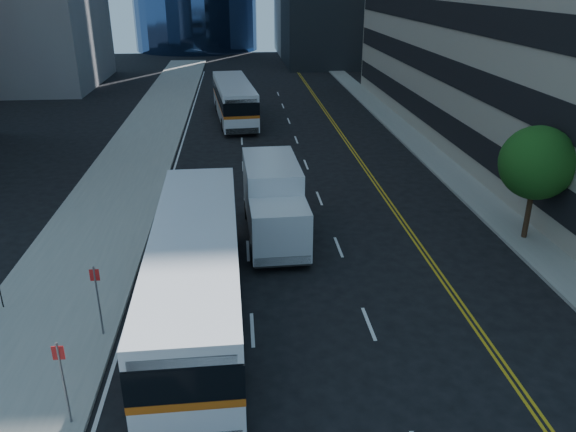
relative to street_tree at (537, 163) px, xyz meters
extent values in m
plane|color=black|center=(-9.00, -8.00, -3.64)|extent=(160.00, 160.00, 0.00)
cube|color=gray|center=(-19.50, 17.00, -3.57)|extent=(5.00, 90.00, 0.15)
cube|color=gray|center=(0.00, 17.00, -3.57)|extent=(2.00, 90.00, 0.15)
cylinder|color=#332114|center=(0.00, 0.00, -2.39)|extent=(0.24, 0.24, 2.20)
sphere|color=#184614|center=(0.00, 0.00, 0.01)|extent=(3.20, 3.20, 3.20)
cube|color=silver|center=(-14.31, -5.00, -2.67)|extent=(3.04, 12.95, 1.18)
cube|color=#C95812|center=(-14.31, -5.00, -1.97)|extent=(3.06, 12.97, 0.24)
cube|color=black|center=(-14.31, -5.00, -1.38)|extent=(3.06, 12.97, 0.97)
cube|color=silver|center=(-14.31, -5.00, -0.58)|extent=(3.04, 12.95, 0.54)
cylinder|color=black|center=(-15.51, -8.89, -3.10)|extent=(0.34, 1.08, 1.08)
cylinder|color=black|center=(-12.96, -8.84, -3.10)|extent=(0.34, 1.08, 1.08)
cylinder|color=black|center=(-15.65, -1.58, -3.10)|extent=(0.34, 1.08, 1.08)
cylinder|color=black|center=(-13.10, -1.53, -3.10)|extent=(0.34, 1.08, 1.08)
cube|color=white|center=(-13.00, 24.78, -2.73)|extent=(3.76, 12.39, 1.12)
cube|color=#CC5B13|center=(-13.00, 24.78, -2.07)|extent=(3.78, 12.41, 0.22)
cube|color=black|center=(-13.00, 24.78, -1.51)|extent=(3.78, 12.41, 0.91)
cube|color=white|center=(-13.00, 24.78, -0.74)|extent=(3.76, 12.39, 0.51)
cylinder|color=black|center=(-13.86, 21.02, -3.13)|extent=(0.40, 1.04, 1.02)
cylinder|color=black|center=(-11.47, 21.25, -3.13)|extent=(0.40, 1.04, 1.02)
cylinder|color=black|center=(-14.50, 27.91, -3.13)|extent=(0.40, 1.04, 1.02)
cylinder|color=black|center=(-12.10, 28.13, -3.13)|extent=(0.40, 1.04, 1.02)
cube|color=silver|center=(-11.18, -1.14, -2.20)|extent=(2.46, 2.26, 2.09)
cube|color=black|center=(-11.15, -2.08, -1.80)|extent=(2.19, 0.13, 1.09)
cube|color=silver|center=(-11.30, 2.33, -1.60)|extent=(2.54, 4.85, 2.58)
cube|color=black|center=(-11.26, 1.24, -3.09)|extent=(2.00, 6.61, 0.25)
cylinder|color=black|center=(-12.25, -1.38, -3.16)|extent=(0.31, 0.96, 0.95)
cylinder|color=black|center=(-10.11, -1.30, -3.16)|extent=(0.31, 0.96, 0.95)
cylinder|color=black|center=(-12.42, 3.59, -3.16)|extent=(0.31, 0.96, 0.95)
cylinder|color=black|center=(-10.27, 3.66, -3.16)|extent=(0.31, 0.96, 0.95)
camera|label=1|loc=(-12.74, -21.98, 7.29)|focal=35.00mm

